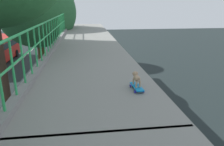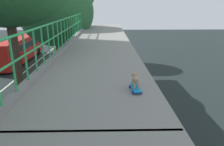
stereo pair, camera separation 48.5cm
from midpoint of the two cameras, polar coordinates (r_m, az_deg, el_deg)
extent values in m
cube|color=black|center=(3.24, -3.20, -15.21)|extent=(2.93, 0.06, 0.00)
cylinder|color=green|center=(4.40, -21.95, 1.88)|extent=(0.04, 0.04, 1.05)
cylinder|color=green|center=(5.00, -19.42, 3.94)|extent=(0.04, 0.04, 1.05)
cylinder|color=green|center=(5.62, -17.43, 5.55)|extent=(0.04, 0.04, 1.05)
cylinder|color=green|center=(6.24, -15.83, 6.84)|extent=(0.04, 0.04, 1.05)
cylinder|color=green|center=(6.86, -14.52, 7.89)|extent=(0.04, 0.04, 1.05)
cylinder|color=green|center=(7.50, -13.42, 8.76)|extent=(0.04, 0.04, 1.05)
cylinder|color=green|center=(8.13, -12.49, 9.49)|extent=(0.04, 0.04, 1.05)
cylinder|color=green|center=(8.77, -11.69, 10.11)|extent=(0.04, 0.04, 1.05)
cylinder|color=green|center=(9.41, -10.99, 10.65)|extent=(0.04, 0.04, 1.05)
cylinder|color=green|center=(10.06, -10.38, 11.11)|extent=(0.04, 0.04, 1.05)
cylinder|color=green|center=(10.70, -9.85, 11.52)|extent=(0.04, 0.04, 1.05)
cylinder|color=green|center=(11.35, -9.37, 11.88)|extent=(0.04, 0.04, 1.05)
cylinder|color=green|center=(12.00, -8.95, 12.21)|extent=(0.04, 0.04, 1.05)
cylinder|color=green|center=(12.64, -8.57, 12.50)|extent=(0.04, 0.04, 1.05)
cylinder|color=green|center=(13.29, -8.22, 12.76)|extent=(0.04, 0.04, 1.05)
cylinder|color=green|center=(13.94, -7.90, 12.99)|extent=(0.04, 0.04, 1.05)
cylinder|color=green|center=(14.59, -7.62, 13.21)|extent=(0.04, 0.04, 1.05)
cylinder|color=green|center=(15.24, -7.35, 13.40)|extent=(0.04, 0.04, 1.05)
cylinder|color=green|center=(15.90, -7.11, 13.58)|extent=(0.04, 0.04, 1.05)
cylinder|color=green|center=(16.55, -6.89, 13.75)|extent=(0.04, 0.04, 1.05)
cylinder|color=green|center=(17.20, -6.68, 13.90)|extent=(0.04, 0.04, 1.05)
cylinder|color=green|center=(17.85, -6.49, 14.04)|extent=(0.04, 0.04, 1.05)
cylinder|color=green|center=(18.50, -6.31, 14.17)|extent=(0.04, 0.04, 1.05)
cylinder|color=green|center=(19.16, -6.15, 14.29)|extent=(0.04, 0.04, 1.05)
cylinder|color=green|center=(19.81, -5.99, 14.41)|extent=(0.04, 0.04, 1.05)
cylinder|color=black|center=(14.22, -25.89, -11.71)|extent=(0.22, 0.63, 0.63)
cube|color=#B01912|center=(29.10, -23.19, 5.92)|extent=(2.47, 11.27, 2.72)
cube|color=black|center=(29.02, -23.30, 6.84)|extent=(2.49, 10.37, 0.70)
cylinder|color=black|center=(32.58, -18.53, 5.46)|extent=(0.28, 0.96, 0.96)
cylinder|color=black|center=(33.35, -22.43, 5.31)|extent=(0.28, 0.96, 0.96)
cylinder|color=black|center=(26.11, -22.89, 2.11)|extent=(0.28, 0.96, 0.96)
cylinder|color=#493628|center=(10.25, -21.97, -3.83)|extent=(0.37, 0.37, 6.67)
cylinder|color=brown|center=(18.15, -12.88, 2.92)|extent=(0.51, 0.51, 4.76)
ellipsoid|color=#2A6136|center=(17.60, -13.79, 15.48)|extent=(5.75, 5.75, 5.26)
cylinder|color=brown|center=(26.66, -9.12, 9.91)|extent=(0.41, 0.41, 6.72)
cube|color=#0D84CF|center=(4.63, 9.23, -3.87)|extent=(0.20, 0.55, 0.02)
cylinder|color=#2219A9|center=(4.83, 9.76, -3.53)|extent=(0.03, 0.06, 0.06)
cylinder|color=#2219A9|center=(4.78, 7.63, -3.62)|extent=(0.03, 0.06, 0.06)
cylinder|color=#2219A9|center=(4.52, 10.88, -5.11)|extent=(0.03, 0.06, 0.06)
cylinder|color=#2219A9|center=(4.47, 8.61, -5.23)|extent=(0.03, 0.06, 0.06)
cylinder|color=tan|center=(4.73, 9.37, -2.37)|extent=(0.04, 0.04, 0.13)
cylinder|color=tan|center=(4.72, 8.44, -2.41)|extent=(0.04, 0.04, 0.13)
cylinder|color=tan|center=(4.54, 10.03, -3.27)|extent=(0.04, 0.04, 0.13)
cylinder|color=tan|center=(4.52, 9.06, -3.32)|extent=(0.04, 0.04, 0.13)
ellipsoid|color=tan|center=(4.59, 9.28, -1.62)|extent=(0.15, 0.29, 0.12)
sphere|color=tan|center=(4.69, 8.96, -0.46)|extent=(0.11, 0.11, 0.11)
ellipsoid|color=#A57F5D|center=(4.73, 8.80, -0.37)|extent=(0.04, 0.05, 0.03)
sphere|color=tan|center=(4.69, 9.47, -0.28)|extent=(0.05, 0.05, 0.05)
sphere|color=tan|center=(4.67, 8.46, -0.31)|extent=(0.05, 0.05, 0.05)
sphere|color=tan|center=(4.45, 9.78, -1.81)|extent=(0.06, 0.06, 0.06)
camera|label=1|loc=(0.24, -87.14, 0.91)|focal=34.49mm
camera|label=2|loc=(0.24, 92.86, -0.91)|focal=34.49mm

